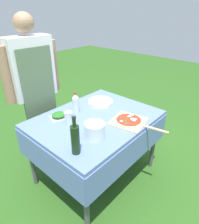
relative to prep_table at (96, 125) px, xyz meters
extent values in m
plane|color=#2D5B1E|center=(0.00, 0.00, -0.66)|extent=(12.00, 12.00, 0.00)
cube|color=#607AB7|center=(0.00, 0.00, 0.07)|extent=(1.19, 0.92, 0.04)
cube|color=#607AB7|center=(0.00, -0.46, -0.09)|extent=(1.19, 0.01, 0.28)
cube|color=#607AB7|center=(0.00, 0.46, -0.09)|extent=(1.19, 0.01, 0.28)
cube|color=#607AB7|center=(-0.60, 0.00, -0.09)|extent=(0.01, 0.92, 0.28)
cube|color=#607AB7|center=(0.60, 0.00, -0.09)|extent=(0.01, 0.92, 0.28)
cylinder|color=#4C4C51|center=(-0.54, -0.40, -0.31)|extent=(0.05, 0.05, 0.71)
cylinder|color=#4C4C51|center=(0.54, -0.40, -0.31)|extent=(0.05, 0.05, 0.71)
cylinder|color=#4C4C51|center=(-0.54, 0.40, -0.31)|extent=(0.05, 0.05, 0.71)
cylinder|color=#4C4C51|center=(0.54, 0.40, -0.31)|extent=(0.05, 0.05, 0.71)
cylinder|color=#4C4C51|center=(-0.12, 0.71, -0.24)|extent=(0.12, 0.12, 0.84)
cylinder|color=#4C4C51|center=(-0.28, 0.72, -0.24)|extent=(0.12, 0.12, 0.84)
cube|color=silver|center=(-0.20, 0.72, 0.49)|extent=(0.46, 0.21, 0.63)
cube|color=#56704C|center=(-0.21, 0.61, 0.25)|extent=(0.36, 0.03, 0.91)
cylinder|color=#A37A5B|center=(0.06, 0.70, 0.46)|extent=(0.10, 0.10, 0.56)
cylinder|color=#A37A5B|center=(-0.47, 0.73, 0.46)|extent=(0.10, 0.10, 0.56)
sphere|color=#A37A5B|center=(-0.20, 0.72, 0.92)|extent=(0.19, 0.19, 0.19)
cube|color=#D1B27F|center=(0.15, -0.29, 0.09)|extent=(0.35, 0.35, 0.01)
cylinder|color=#D1B27F|center=(0.20, -0.55, 0.09)|extent=(0.06, 0.22, 0.02)
cylinder|color=beige|center=(0.15, -0.29, 0.10)|extent=(0.27, 0.27, 0.01)
cylinder|color=red|center=(0.15, -0.29, 0.11)|extent=(0.23, 0.23, 0.00)
ellipsoid|color=white|center=(0.07, -0.26, 0.12)|extent=(0.04, 0.04, 0.01)
ellipsoid|color=white|center=(0.19, -0.34, 0.12)|extent=(0.03, 0.03, 0.01)
ellipsoid|color=white|center=(0.15, -0.34, 0.12)|extent=(0.05, 0.06, 0.02)
ellipsoid|color=white|center=(0.23, -0.27, 0.12)|extent=(0.06, 0.06, 0.02)
ellipsoid|color=white|center=(0.16, -0.32, 0.12)|extent=(0.04, 0.05, 0.02)
ellipsoid|color=white|center=(0.19, -0.26, 0.12)|extent=(0.05, 0.05, 0.01)
ellipsoid|color=#286B23|center=(0.18, -0.31, 0.12)|extent=(0.03, 0.02, 0.00)
ellipsoid|color=#286B23|center=(0.15, -0.26, 0.12)|extent=(0.03, 0.01, 0.00)
ellipsoid|color=#286B23|center=(0.07, -0.32, 0.12)|extent=(0.04, 0.03, 0.00)
ellipsoid|color=#286B23|center=(0.09, -0.28, 0.12)|extent=(0.04, 0.04, 0.00)
ellipsoid|color=#286B23|center=(0.14, -0.21, 0.12)|extent=(0.03, 0.01, 0.00)
cylinder|color=black|center=(-0.48, -0.25, 0.20)|extent=(0.07, 0.07, 0.23)
cylinder|color=black|center=(-0.48, -0.25, 0.35)|extent=(0.03, 0.03, 0.06)
cylinder|color=#232326|center=(-0.48, -0.25, 0.39)|extent=(0.03, 0.03, 0.02)
cylinder|color=silver|center=(-0.04, 0.23, 0.17)|extent=(0.07, 0.07, 0.16)
cone|color=silver|center=(-0.04, 0.23, 0.27)|extent=(0.07, 0.07, 0.04)
cylinder|color=#B22823|center=(-0.04, 0.23, 0.30)|extent=(0.03, 0.03, 0.02)
cube|color=silver|center=(-0.24, 0.27, 0.09)|extent=(0.20, 0.19, 0.01)
ellipsoid|color=#286B23|center=(-0.24, 0.27, 0.12)|extent=(0.17, 0.16, 0.05)
cylinder|color=silver|center=(-0.24, -0.22, 0.15)|extent=(0.17, 0.17, 0.13)
cylinder|color=beige|center=(0.27, 0.17, 0.09)|extent=(0.27, 0.27, 0.00)
cylinder|color=beige|center=(0.27, 0.17, 0.09)|extent=(0.27, 0.27, 0.00)
cylinder|color=beige|center=(0.27, 0.17, 0.10)|extent=(0.27, 0.27, 0.00)
cylinder|color=beige|center=(0.27, 0.17, 0.10)|extent=(0.27, 0.27, 0.00)
cylinder|color=beige|center=(0.27, 0.17, 0.11)|extent=(0.27, 0.27, 0.00)
cylinder|color=beige|center=(0.27, 0.17, 0.11)|extent=(0.27, 0.27, 0.00)
cylinder|color=beige|center=(0.27, 0.17, 0.12)|extent=(0.27, 0.27, 0.00)
cylinder|color=beige|center=(0.27, 0.17, 0.12)|extent=(0.27, 0.27, 0.00)
cylinder|color=silver|center=(-0.24, 0.11, 0.14)|extent=(0.08, 0.08, 0.11)
cylinder|color=red|center=(-0.24, 0.11, 0.12)|extent=(0.07, 0.07, 0.08)
cylinder|color=#B7B2A3|center=(-0.24, 0.11, 0.20)|extent=(0.08, 0.08, 0.01)
camera|label=1|loc=(-1.24, -1.16, 1.06)|focal=32.00mm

